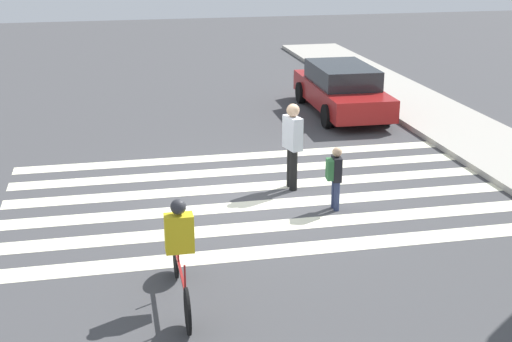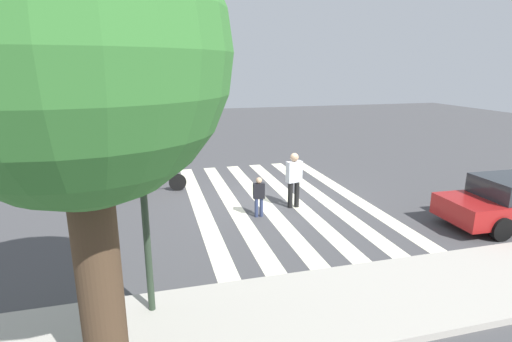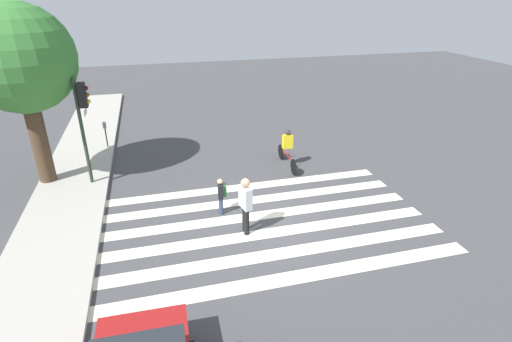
{
  "view_description": "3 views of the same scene",
  "coord_description": "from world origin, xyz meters",
  "px_view_note": "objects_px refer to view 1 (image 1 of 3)",
  "views": [
    {
      "loc": [
        13.12,
        -2.84,
        5.11
      ],
      "look_at": [
        1.18,
        -0.29,
        0.94
      ],
      "focal_mm": 50.0,
      "sensor_mm": 36.0,
      "label": 1
    },
    {
      "loc": [
        4.06,
        12.23,
        4.44
      ],
      "look_at": [
        0.93,
        0.67,
        1.27
      ],
      "focal_mm": 28.0,
      "sensor_mm": 36.0,
      "label": 2
    },
    {
      "loc": [
        -10.17,
        3.09,
        6.74
      ],
      "look_at": [
        0.96,
        0.14,
        1.4
      ],
      "focal_mm": 28.0,
      "sensor_mm": 36.0,
      "label": 3
    }
  ],
  "objects_px": {
    "pedestrian_child_with_backpack": "(292,141)",
    "car_parked_dark_suv": "(341,89)",
    "pedestrian_adult_blue_shirt": "(335,174)",
    "cyclist_mid_street": "(180,248)"
  },
  "relations": [
    {
      "from": "pedestrian_child_with_backpack",
      "to": "car_parked_dark_suv",
      "type": "xyz_separation_m",
      "value": [
        -5.84,
        3.01,
        -0.29
      ]
    },
    {
      "from": "pedestrian_adult_blue_shirt",
      "to": "car_parked_dark_suv",
      "type": "distance_m",
      "value": 7.58
    },
    {
      "from": "car_parked_dark_suv",
      "to": "pedestrian_child_with_backpack",
      "type": "bearing_deg",
      "value": -25.78
    },
    {
      "from": "cyclist_mid_street",
      "to": "car_parked_dark_suv",
      "type": "distance_m",
      "value": 11.66
    },
    {
      "from": "car_parked_dark_suv",
      "to": "cyclist_mid_street",
      "type": "bearing_deg",
      "value": -28.19
    },
    {
      "from": "cyclist_mid_street",
      "to": "pedestrian_child_with_backpack",
      "type": "bearing_deg",
      "value": 147.6
    },
    {
      "from": "cyclist_mid_street",
      "to": "car_parked_dark_suv",
      "type": "bearing_deg",
      "value": 150.71
    },
    {
      "from": "pedestrian_child_with_backpack",
      "to": "pedestrian_adult_blue_shirt",
      "type": "height_order",
      "value": "pedestrian_child_with_backpack"
    },
    {
      "from": "pedestrian_child_with_backpack",
      "to": "cyclist_mid_street",
      "type": "relative_size",
      "value": 0.78
    },
    {
      "from": "car_parked_dark_suv",
      "to": "pedestrian_adult_blue_shirt",
      "type": "bearing_deg",
      "value": -17.96
    }
  ]
}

